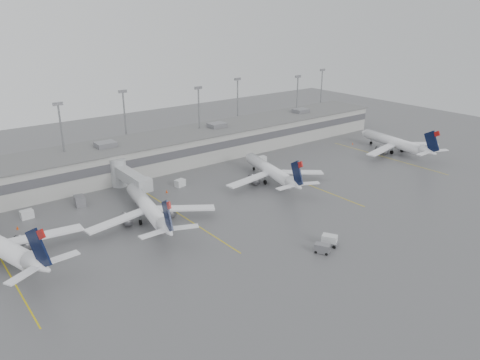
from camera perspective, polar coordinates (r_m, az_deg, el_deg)
ground at (r=93.73m, az=10.20°, el=-6.58°), size 260.00×260.00×0.00m
terminal at (r=135.02m, az=-8.02°, el=3.82°), size 152.00×17.00×9.45m
light_masts at (r=138.00m, az=-9.39°, el=7.47°), size 142.40×8.00×20.60m
jet_bridge_right at (r=115.99m, az=-13.77°, el=0.53°), size 4.00×17.20×7.00m
stand_markings at (r=109.62m, az=0.98°, el=-2.19°), size 105.25×40.00×0.01m
jet_mid_left at (r=98.18m, az=-11.04°, el=-3.39°), size 26.78×30.29×9.88m
jet_mid_right at (r=118.65m, az=3.89°, el=1.09°), size 26.21×29.72×9.77m
jet_far_right at (r=151.23m, az=18.55°, el=4.33°), size 27.62×31.21×10.16m
baggage_tug at (r=89.63m, az=10.83°, el=-7.36°), size 3.26×3.75×2.06m
baggage_cart at (r=86.74m, az=10.00°, el=-8.20°), size 2.69×3.14×1.75m
gse_uld_a at (r=108.59m, az=-24.54°, el=-3.83°), size 2.61×1.79×1.80m
gse_uld_b at (r=117.33m, az=-7.33°, el=-0.37°), size 2.80×2.20×1.76m
gse_uld_c at (r=134.40m, az=2.61°, el=2.49°), size 2.91×2.13×1.91m
gse_loader at (r=111.24m, az=-18.95°, el=-2.42°), size 2.57×3.64×2.11m
cone_a at (r=104.36m, az=-25.51°, el=-5.25°), size 0.48×0.48×0.77m
cone_b at (r=113.92m, az=-8.93°, el=-1.36°), size 0.48×0.48×0.76m
cone_c at (r=119.94m, az=1.92°, el=-0.04°), size 0.38×0.38×0.60m
cone_d at (r=157.47m, az=13.58°, el=4.34°), size 0.39×0.39×0.63m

